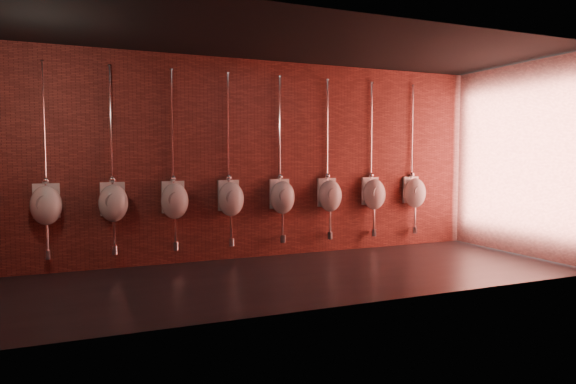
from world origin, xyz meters
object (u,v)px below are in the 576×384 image
at_px(urinal_2, 175,200).
at_px(urinal_4, 282,197).
at_px(urinal_5, 330,195).
at_px(urinal_6, 374,194).
at_px(urinal_1, 113,202).
at_px(urinal_7, 415,192).
at_px(urinal_0, 46,205).
at_px(urinal_3, 231,198).

bearing_deg(urinal_2, urinal_4, 0.00).
bearing_deg(urinal_5, urinal_6, 0.00).
bearing_deg(urinal_1, urinal_5, 0.00).
bearing_deg(urinal_7, urinal_1, 180.00).
xyz_separation_m(urinal_2, urinal_4, (1.75, 0.00, 0.00)).
xyz_separation_m(urinal_0, urinal_7, (6.13, 0.00, 0.00)).
bearing_deg(urinal_4, urinal_1, 180.00).
distance_m(urinal_1, urinal_4, 2.63).
distance_m(urinal_0, urinal_4, 3.50).
bearing_deg(urinal_6, urinal_3, 180.00).
distance_m(urinal_1, urinal_5, 3.50).
distance_m(urinal_3, urinal_6, 2.63).
distance_m(urinal_3, urinal_4, 0.88).
height_order(urinal_2, urinal_4, same).
height_order(urinal_0, urinal_2, same).
relative_size(urinal_0, urinal_2, 1.00).
bearing_deg(urinal_6, urinal_0, 180.00).
height_order(urinal_4, urinal_5, same).
xyz_separation_m(urinal_1, urinal_3, (1.75, 0.00, 0.00)).
relative_size(urinal_4, urinal_6, 1.00).
height_order(urinal_1, urinal_4, same).
bearing_deg(urinal_1, urinal_4, 0.00).
xyz_separation_m(urinal_0, urinal_5, (4.38, 0.00, 0.00)).
bearing_deg(urinal_2, urinal_6, 0.00).
bearing_deg(urinal_3, urinal_2, 180.00).
bearing_deg(urinal_3, urinal_4, 0.00).
bearing_deg(urinal_2, urinal_7, 0.00).
bearing_deg(urinal_3, urinal_1, 180.00).
relative_size(urinal_2, urinal_7, 1.00).
bearing_deg(urinal_3, urinal_0, 180.00).
relative_size(urinal_3, urinal_4, 1.00).
height_order(urinal_1, urinal_5, same).
xyz_separation_m(urinal_1, urinal_4, (2.63, 0.00, 0.00)).
height_order(urinal_0, urinal_4, same).
height_order(urinal_3, urinal_4, same).
distance_m(urinal_3, urinal_5, 1.75).
bearing_deg(urinal_1, urinal_3, 0.00).
xyz_separation_m(urinal_0, urinal_1, (0.88, 0.00, 0.00)).
height_order(urinal_1, urinal_7, same).
height_order(urinal_5, urinal_6, same).
relative_size(urinal_2, urinal_6, 1.00).
distance_m(urinal_0, urinal_1, 0.88).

